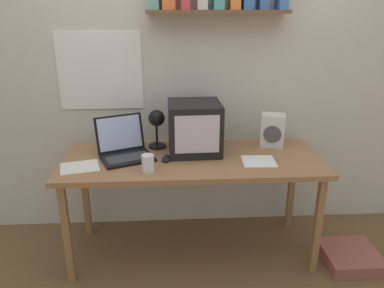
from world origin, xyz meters
TOP-DOWN VIEW (x-y plane):
  - ground_plane at (0.00, 0.00)m, footprint 12.00×12.00m
  - back_wall at (0.00, 0.46)m, footprint 5.60×0.24m
  - corner_desk at (0.00, 0.00)m, footprint 1.75×0.69m
  - crt_monitor at (0.02, 0.12)m, footprint 0.37×0.36m
  - laptop at (-0.46, 0.06)m, footprint 0.43×0.42m
  - desk_lamp at (-0.24, 0.16)m, footprint 0.13×0.19m
  - juice_glass at (-0.29, -0.21)m, footprint 0.08×0.08m
  - space_heater at (0.60, 0.20)m, footprint 0.20×0.16m
  - computer_mouse at (-0.17, -0.04)m, footprint 0.08×0.12m
  - open_notebook at (0.44, -0.09)m, footprint 0.23×0.21m
  - printed_handout at (-0.73, -0.12)m, footprint 0.28×0.25m
  - floor_cushion at (1.11, -0.20)m, footprint 0.38×0.38m

SIDE VIEW (x-z plane):
  - ground_plane at x=0.00m, z-range 0.00..0.00m
  - floor_cushion at x=1.11m, z-range 0.00..0.09m
  - corner_desk at x=0.00m, z-range 0.31..1.06m
  - open_notebook at x=0.44m, z-range 0.75..0.75m
  - printed_handout at x=-0.73m, z-range 0.75..0.75m
  - computer_mouse at x=-0.17m, z-range 0.75..0.78m
  - juice_glass at x=-0.29m, z-range 0.74..0.85m
  - laptop at x=-0.46m, z-range 0.68..0.95m
  - space_heater at x=0.60m, z-range 0.75..0.99m
  - crt_monitor at x=0.02m, z-range 0.75..1.10m
  - desk_lamp at x=-0.24m, z-range 0.80..1.10m
  - back_wall at x=0.00m, z-range 0.01..2.61m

